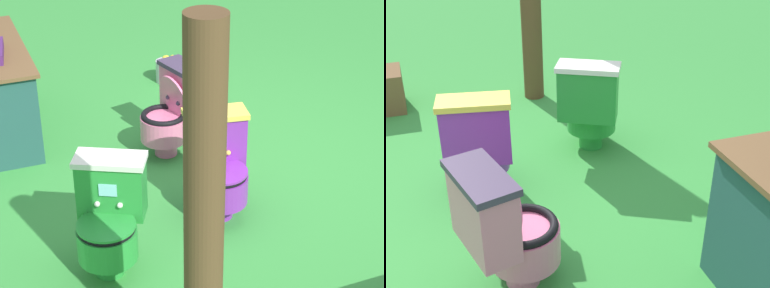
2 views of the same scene
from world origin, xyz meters
TOP-DOWN VIEW (x-y plane):
  - ground at (0.00, 0.00)m, footprint 14.00×14.00m
  - toilet_purple at (-0.53, 0.21)m, footprint 0.52×0.45m
  - toilet_green at (-1.04, 0.97)m, footprint 0.57×0.51m
  - toilet_pink at (0.36, 0.41)m, footprint 0.59×0.62m
  - wooden_post at (-2.11, 0.57)m, footprint 0.18×0.18m
  - lemon_bucket at (1.76, 0.30)m, footprint 0.22×0.22m

SIDE VIEW (x-z plane):
  - ground at x=0.00m, z-range 0.00..0.00m
  - lemon_bucket at x=1.76m, z-range -0.02..0.26m
  - toilet_purple at x=-0.53m, z-range 0.01..0.73m
  - toilet_green at x=-1.04m, z-range 0.01..0.73m
  - toilet_pink at x=0.36m, z-range 0.01..0.74m
  - wooden_post at x=-2.11m, z-range 0.00..1.99m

